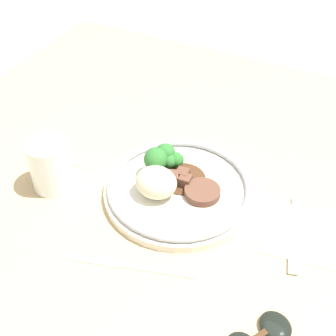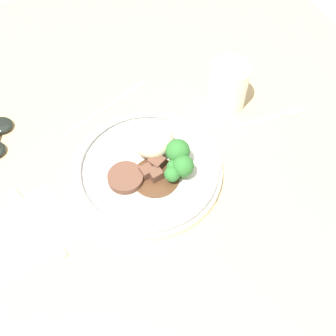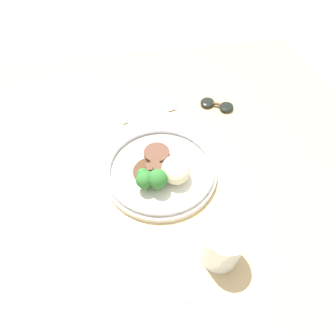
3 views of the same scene
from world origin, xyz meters
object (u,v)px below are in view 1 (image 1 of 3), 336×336
Objects in this scene: plate at (176,186)px; knife at (126,266)px; spoon at (45,145)px; juice_glass at (51,166)px; fork at (293,241)px.

knife is (0.00, 0.18, -0.02)m from plate.
plate is 1.37× the size of knife.
plate is at bearing -105.44° from knife.
knife is at bearing 159.00° from spoon.
plate is 0.30m from spoon.
plate is 2.81× the size of juice_glass.
fork is at bearing -171.91° from juice_glass.
juice_glass is at bearing -41.05° from knife.
knife is 0.36m from spoon.
fork is (-0.22, 0.02, -0.02)m from plate.
fork is at bearing -171.58° from spoon.
fork is 0.53m from spoon.
plate is 0.22m from fork.
fork and spoon have the same top height.
juice_glass is 0.44m from fork.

